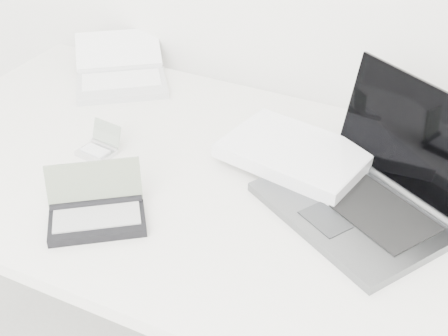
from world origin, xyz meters
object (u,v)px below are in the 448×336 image
at_px(desk, 245,203).
at_px(laptop_large, 336,173).
at_px(palmtop_charcoal, 97,212).
at_px(netbook_open_white, 121,75).

bearing_deg(desk, laptop_large, 23.53).
bearing_deg(desk, palmtop_charcoal, -132.59).
relative_size(desk, palmtop_charcoal, 7.32).
xyz_separation_m(laptop_large, palmtop_charcoal, (-0.37, -0.30, -0.02)).
distance_m(laptop_large, palmtop_charcoal, 0.48).
height_order(laptop_large, netbook_open_white, laptop_large).
distance_m(desk, palmtop_charcoal, 0.31).
bearing_deg(desk, netbook_open_white, 150.51).
bearing_deg(laptop_large, palmtop_charcoal, -111.16).
height_order(netbook_open_white, palmtop_charcoal, palmtop_charcoal).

